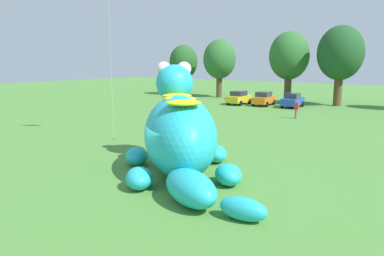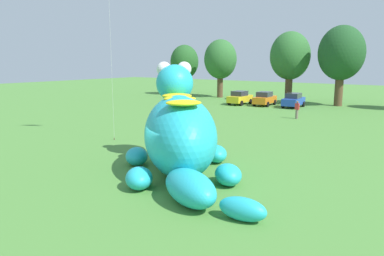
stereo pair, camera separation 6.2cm
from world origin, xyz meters
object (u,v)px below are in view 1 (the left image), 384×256
Objects in this scene: spectator_near_inflatable at (194,117)px; car_blue at (293,100)px; giant_inflatable_creature at (180,134)px; car_orange at (264,99)px; spectator_mid_field at (172,117)px; car_yellow at (239,98)px; spectator_by_cars at (296,110)px.

car_blue is at bearing 83.00° from spectator_near_inflatable.
giant_inflatable_creature is at bearing -57.83° from spectator_near_inflatable.
spectator_near_inflatable is (-7.03, 11.18, -1.14)m from giant_inflatable_creature.
car_blue reaches higher than spectator_near_inflatable.
car_orange is 18.70m from spectator_mid_field.
giant_inflatable_creature is 2.32× the size of car_blue.
car_orange reaches higher than spectator_mid_field.
car_yellow is 2.41× the size of spectator_mid_field.
car_orange and car_blue have the same top height.
car_blue is 8.89m from spectator_by_cars.
car_yellow reaches higher than spectator_by_cars.
car_orange is at bearing 131.03° from spectator_by_cars.
car_yellow is (-11.55, 27.69, -1.13)m from giant_inflatable_creature.
giant_inflatable_creature reaches higher than car_blue.
car_yellow is 17.12m from spectator_near_inflatable.
spectator_near_inflatable is 1.00× the size of spectator_by_cars.
spectator_near_inflatable is 1.00× the size of spectator_mid_field.
car_blue reaches higher than spectator_mid_field.
car_blue is (3.60, 0.21, 0.00)m from car_orange.
giant_inflatable_creature is 5.70× the size of spectator_near_inflatable.
car_blue is 2.46× the size of spectator_by_cars.
car_blue reaches higher than spectator_by_cars.
car_orange is at bearing 106.62° from giant_inflatable_creature.
giant_inflatable_creature reaches higher than spectator_near_inflatable.
spectator_near_inflatable is at bearing 49.59° from spectator_mid_field.
spectator_near_inflatable is at bearing -120.89° from spectator_by_cars.
giant_inflatable_creature is 2.32× the size of car_orange.
car_orange is at bearing 94.82° from spectator_near_inflatable.
giant_inflatable_creature is 29.68m from car_orange.
spectator_mid_field is (-3.38, -18.91, -0.01)m from car_blue.
car_orange reaches higher than spectator_by_cars.
spectator_mid_field is 12.64m from spectator_by_cars.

